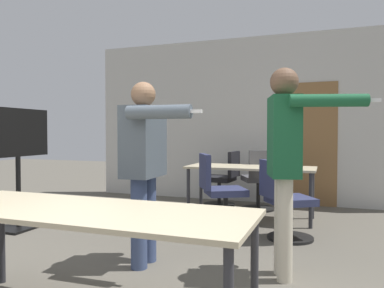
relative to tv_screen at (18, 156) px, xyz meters
name	(u,v)px	position (x,y,z in m)	size (l,w,h in m)	color
back_wall	(246,120)	(2.31, 2.88, 0.51)	(5.66, 0.12, 2.89)	beige
conference_table_near	(83,218)	(2.24, -1.71, -0.25)	(2.18, 0.77, 0.74)	#C6B793
conference_table_far	(250,172)	(2.66, 1.55, -0.26)	(1.78, 0.68, 0.74)	#C6B793
tv_screen	(18,156)	(0.00, 0.00, 0.00)	(0.44, 1.02, 1.53)	black
person_near_casual	(145,156)	(2.11, -0.62, 0.07)	(0.80, 0.71, 1.68)	#3D4C75
person_right_polo	(286,150)	(3.35, -0.49, 0.14)	(0.88, 0.58, 1.76)	beige
office_chair_near_pushed	(260,182)	(2.69, 2.14, -0.48)	(0.63, 0.66, 0.95)	black
office_chair_side_rolled	(284,203)	(3.23, 0.65, -0.51)	(0.68, 0.66, 0.91)	black
office_chair_far_right	(220,195)	(2.45, 0.71, -0.47)	(0.67, 0.65, 0.96)	black
office_chair_mid_tucked	(223,181)	(2.06, 2.31, -0.51)	(0.57, 0.52, 0.91)	black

